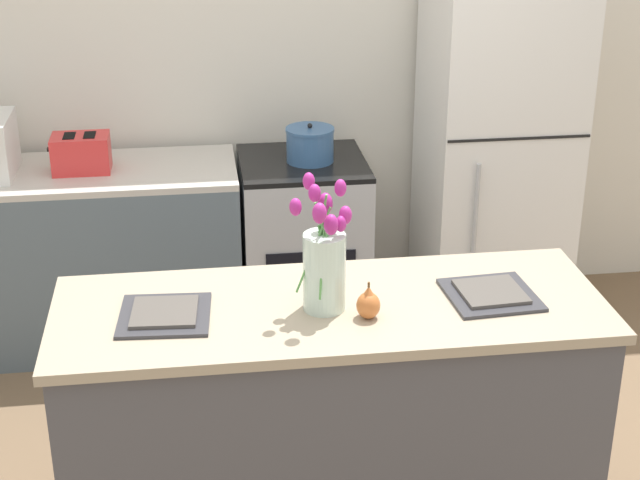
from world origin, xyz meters
name	(u,v)px	position (x,y,z in m)	size (l,w,h in m)	color
back_wall	(272,45)	(0.00, 2.00, 1.35)	(5.20, 0.08, 2.70)	silver
kitchen_island	(330,425)	(0.00, 0.00, 0.47)	(1.80, 0.66, 0.93)	#4C4C51
back_counter	(64,258)	(-1.06, 1.60, 0.44)	(1.68, 0.60, 0.88)	slate
stove_range	(303,245)	(0.10, 1.60, 0.44)	(0.60, 0.61, 0.88)	#B2B5B7
refrigerator	(495,159)	(1.05, 1.60, 0.85)	(0.68, 0.67, 1.69)	white
flower_vase	(324,262)	(-0.02, -0.03, 1.10)	(0.20, 0.19, 0.44)	silver
pear_figurine	(368,304)	(0.10, -0.11, 0.98)	(0.08, 0.08, 0.12)	#C66B33
plate_setting_left	(165,314)	(-0.53, -0.02, 0.94)	(0.30, 0.30, 0.02)	#333338
plate_setting_right	(491,294)	(0.53, -0.02, 0.94)	(0.30, 0.30, 0.02)	#333338
toaster	(81,153)	(-0.93, 1.59, 0.97)	(0.28, 0.18, 0.17)	red
cooking_pot	(310,145)	(0.13, 1.59, 0.96)	(0.23, 0.23, 0.19)	#386093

